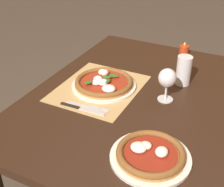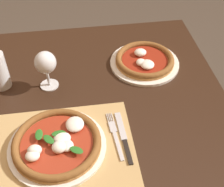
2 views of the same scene
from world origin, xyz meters
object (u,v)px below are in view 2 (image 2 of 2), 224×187
Objects in this scene: pizza_near at (57,144)px; fork at (115,135)px; pizza_far at (145,61)px; knife at (124,137)px; wine_glass at (46,64)px.

pizza_near is 0.19m from fork.
pizza_far is at bearing 45.75° from pizza_near.
pizza_near is 1.09× the size of pizza_far.
pizza_near is 1.43× the size of knife.
wine_glass reaches higher than pizza_far.
wine_glass is 0.72× the size of knife.
knife is at bearing -22.67° from fork.
pizza_far is at bearing 10.73° from wine_glass.
pizza_far is at bearing 67.54° from knife.
pizza_near is at bearing -134.25° from pizza_far.
pizza_far is 1.32× the size of knife.
pizza_near is 0.52m from pizza_far.
pizza_near reaches higher than knife.
pizza_near is 0.21m from knife.
fork is (-0.18, -0.35, -0.01)m from pizza_far.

